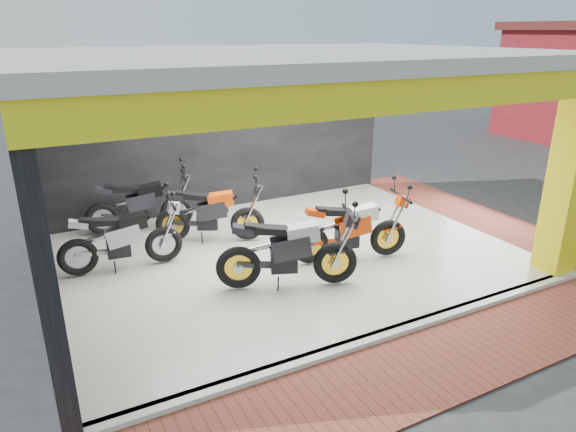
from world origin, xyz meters
name	(u,v)px	position (x,y,z in m)	size (l,w,h in m)	color
ground	(348,304)	(0.00, 0.00, 0.00)	(80.00, 80.00, 0.00)	#2D2D30
showroom_floor	(288,254)	(0.00, 2.00, 0.05)	(8.00, 6.00, 0.10)	white
showroom_ceiling	(288,57)	(0.00, 2.00, 3.60)	(8.40, 6.40, 0.20)	beige
back_wall	(225,136)	(0.00, 5.10, 1.75)	(8.20, 0.20, 3.50)	black
left_wall	(32,200)	(-4.10, 2.00, 1.75)	(0.20, 6.20, 3.50)	black
corner_column	(569,177)	(3.75, -0.75, 1.75)	(0.50, 0.50, 3.50)	yellow
header_beam_front	(407,94)	(0.00, -1.00, 3.30)	(8.40, 0.30, 0.40)	yellow
header_beam_right	(465,68)	(4.00, 2.00, 3.30)	(0.30, 6.40, 0.40)	yellow
floor_kerb	(389,334)	(0.00, -1.02, 0.05)	(8.00, 0.20, 0.10)	white
paver_front	(428,367)	(0.00, -1.80, 0.01)	(9.00, 1.40, 0.03)	brown
paver_right	(474,216)	(4.80, 2.00, 0.01)	(1.40, 7.00, 0.03)	brown
moto_hero	(389,221)	(1.52, 0.99, 0.79)	(2.27, 0.84, 1.38)	#D63B09
moto_row_a	(336,243)	(0.07, 0.51, 0.83)	(2.39, 0.89, 1.46)	black
moto_row_b	(162,228)	(-2.16, 2.61, 0.77)	(2.19, 0.81, 1.34)	#ADAFB5
moto_row_c	(247,208)	(-0.45, 2.86, 0.78)	(2.23, 0.82, 1.36)	black
moto_row_d	(176,197)	(-1.47, 4.16, 0.79)	(2.25, 0.83, 1.37)	black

